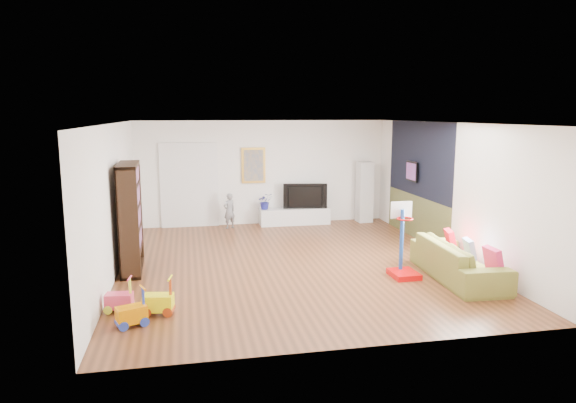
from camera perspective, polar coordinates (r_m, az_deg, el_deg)
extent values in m
cube|color=brown|center=(10.06, 0.45, -6.85)|extent=(6.50, 7.50, 0.00)
cube|color=white|center=(9.64, 0.47, 8.72)|extent=(6.50, 7.50, 0.00)
cube|color=white|center=(13.42, -2.81, 3.22)|extent=(6.50, 0.00, 2.70)
cube|color=white|center=(6.21, 7.55, -4.56)|extent=(6.50, 0.00, 2.70)
cube|color=white|center=(9.65, -18.80, 0.13)|extent=(0.00, 7.50, 2.70)
cube|color=silver|center=(10.89, 17.45, 1.26)|extent=(0.00, 7.50, 2.70)
cube|color=black|center=(12.06, 14.33, 4.58)|extent=(0.01, 3.20, 1.70)
cube|color=brown|center=(12.25, 14.06, -1.71)|extent=(0.01, 3.20, 1.00)
cube|color=white|center=(13.27, -10.91, 1.68)|extent=(1.45, 0.06, 2.10)
cube|color=gold|center=(13.32, -3.85, 4.03)|extent=(0.62, 0.06, 0.92)
cube|color=#7F3F8C|center=(12.25, 13.59, 3.27)|extent=(0.04, 0.56, 0.46)
cube|color=silver|center=(13.46, 0.74, -1.64)|extent=(1.83, 0.46, 0.43)
cube|color=silver|center=(13.84, 8.50, 1.06)|extent=(0.39, 0.39, 1.62)
cube|color=black|center=(9.85, -17.11, -1.70)|extent=(0.40, 1.37, 1.99)
imported|color=olive|center=(9.55, 18.38, -6.22)|extent=(0.99, 2.29, 0.66)
cube|color=red|center=(9.29, 12.90, -4.24)|extent=(0.47, 0.57, 1.34)
cube|color=#F3F307|center=(7.75, -14.23, -10.14)|extent=(0.46, 0.33, 0.56)
cube|color=orange|center=(7.44, -17.03, -11.23)|extent=(0.46, 0.37, 0.53)
cube|color=#F23F64|center=(8.02, -18.29, -9.81)|extent=(0.41, 0.28, 0.52)
imported|color=gray|center=(13.02, -6.54, -1.04)|extent=(0.39, 0.35, 0.90)
imported|color=black|center=(13.44, 1.89, 0.68)|extent=(1.15, 0.34, 0.66)
imported|color=navy|center=(13.26, -2.56, 0.03)|extent=(0.41, 0.37, 0.42)
cube|color=#CC2455|center=(9.07, 21.85, -6.02)|extent=(0.11, 0.40, 0.40)
cube|color=white|center=(9.61, 19.53, -5.00)|extent=(0.16, 0.37, 0.36)
cube|color=red|center=(10.14, 17.62, -4.14)|extent=(0.21, 0.41, 0.40)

